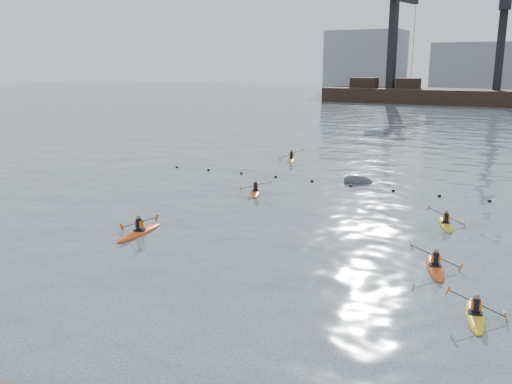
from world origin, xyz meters
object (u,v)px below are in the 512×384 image
kayaker_5 (291,159)px  mooring_buoy (359,182)px  kayaker_2 (256,192)px  kayaker_4 (435,267)px  kayaker_1 (475,314)px  kayaker_3 (446,224)px  kayaker_0 (139,232)px

kayaker_5 → mooring_buoy: bearing=-60.9°
kayaker_2 → kayaker_4: size_ratio=0.96×
kayaker_2 → kayaker_4: bearing=-60.0°
kayaker_1 → kayaker_3: 11.02m
kayaker_1 → kayaker_4: (-2.02, 3.94, 0.01)m
kayaker_2 → kayaker_3: kayaker_3 is taller
kayaker_5 → kayaker_1: bearing=-77.5°
kayaker_3 → mooring_buoy: bearing=114.4°
kayaker_1 → kayaker_3: size_ratio=1.00×
kayaker_2 → mooring_buoy: size_ratio=1.38×
kayaker_0 → kayaker_1: bearing=-9.8°
kayaker_1 → kayaker_4: bearing=106.6°
kayaker_4 → kayaker_5: bearing=-69.8°
kayaker_4 → kayaker_3: bearing=-101.5°
kayaker_0 → mooring_buoy: kayaker_0 is taller
kayaker_4 → kayaker_0: bearing=-9.0°
kayaker_2 → kayaker_4: 15.57m
kayaker_0 → kayaker_2: bearing=81.2°
kayaker_0 → kayaker_4: kayaker_0 is taller
mooring_buoy → kayaker_5: bearing=142.5°
kayaker_0 → kayaker_5: kayaker_0 is taller
kayaker_0 → kayaker_1: size_ratio=1.17×
kayaker_1 → kayaker_4: 4.43m
kayaker_2 → kayaker_5: bearing=77.0°
kayaker_3 → kayaker_5: size_ratio=0.91×
kayaker_4 → mooring_buoy: (-8.02, 14.94, -0.10)m
kayaker_3 → kayaker_1: bearing=-93.4°
kayaker_0 → kayaker_1: (16.11, -1.91, -0.02)m
kayaker_3 → kayaker_4: kayaker_4 is taller
kayaker_3 → mooring_buoy: 11.01m
kayaker_1 → kayaker_2: 19.54m
kayaker_2 → mooring_buoy: kayaker_2 is taller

